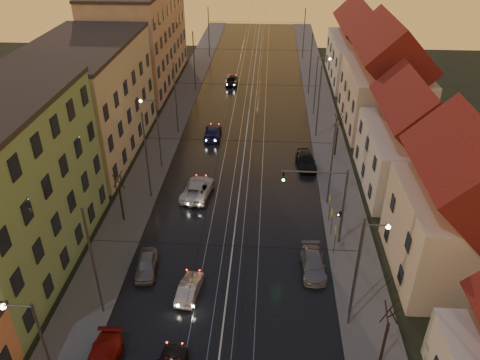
% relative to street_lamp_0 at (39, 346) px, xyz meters
% --- Properties ---
extents(road, '(16.00, 120.00, 0.04)m').
position_rel_street_lamp_0_xyz_m(road, '(9.10, 38.00, -4.87)').
color(road, black).
rests_on(road, ground).
extents(sidewalk_left, '(4.00, 120.00, 0.15)m').
position_rel_street_lamp_0_xyz_m(sidewalk_left, '(-0.90, 38.00, -4.81)').
color(sidewalk_left, '#4C4C4C').
rests_on(sidewalk_left, ground).
extents(sidewalk_right, '(4.00, 120.00, 0.15)m').
position_rel_street_lamp_0_xyz_m(sidewalk_right, '(19.10, 38.00, -4.81)').
color(sidewalk_right, '#4C4C4C').
rests_on(sidewalk_right, ground).
extents(tram_rail_0, '(0.06, 120.00, 0.03)m').
position_rel_street_lamp_0_xyz_m(tram_rail_0, '(6.90, 38.00, -4.83)').
color(tram_rail_0, gray).
rests_on(tram_rail_0, road).
extents(tram_rail_1, '(0.06, 120.00, 0.03)m').
position_rel_street_lamp_0_xyz_m(tram_rail_1, '(8.33, 38.00, -4.83)').
color(tram_rail_1, gray).
rests_on(tram_rail_1, road).
extents(tram_rail_2, '(0.06, 120.00, 0.03)m').
position_rel_street_lamp_0_xyz_m(tram_rail_2, '(9.87, 38.00, -4.83)').
color(tram_rail_2, gray).
rests_on(tram_rail_2, road).
extents(tram_rail_3, '(0.06, 120.00, 0.03)m').
position_rel_street_lamp_0_xyz_m(tram_rail_3, '(11.30, 38.00, -4.83)').
color(tram_rail_3, gray).
rests_on(tram_rail_3, road).
extents(apartment_left_2, '(10.00, 20.00, 12.00)m').
position_rel_street_lamp_0_xyz_m(apartment_left_2, '(-8.40, 32.00, 1.11)').
color(apartment_left_2, tan).
rests_on(apartment_left_2, ground).
extents(apartment_left_3, '(10.00, 24.00, 14.00)m').
position_rel_street_lamp_0_xyz_m(apartment_left_3, '(-8.40, 56.00, 2.11)').
color(apartment_left_3, '#9A7863').
rests_on(apartment_left_3, ground).
extents(house_right_1, '(8.67, 10.20, 10.80)m').
position_rel_street_lamp_0_xyz_m(house_right_1, '(26.10, 13.00, 0.56)').
color(house_right_1, beige).
rests_on(house_right_1, ground).
extents(house_right_2, '(9.18, 12.24, 9.20)m').
position_rel_street_lamp_0_xyz_m(house_right_2, '(26.10, 26.00, -0.24)').
color(house_right_2, silver).
rests_on(house_right_2, ground).
extents(house_right_3, '(9.18, 14.28, 11.50)m').
position_rel_street_lamp_0_xyz_m(house_right_3, '(26.10, 41.00, 0.92)').
color(house_right_3, beige).
rests_on(house_right_3, ground).
extents(house_right_4, '(9.18, 16.32, 10.00)m').
position_rel_street_lamp_0_xyz_m(house_right_4, '(26.10, 59.00, 0.16)').
color(house_right_4, silver).
rests_on(house_right_4, ground).
extents(catenary_pole_l_1, '(0.16, 0.16, 9.00)m').
position_rel_street_lamp_0_xyz_m(catenary_pole_l_1, '(0.50, 7.00, -0.39)').
color(catenary_pole_l_1, '#595B60').
rests_on(catenary_pole_l_1, ground).
extents(catenary_pole_r_1, '(0.16, 0.16, 9.00)m').
position_rel_street_lamp_0_xyz_m(catenary_pole_r_1, '(17.70, 7.00, -0.39)').
color(catenary_pole_r_1, '#595B60').
rests_on(catenary_pole_r_1, ground).
extents(catenary_pole_l_2, '(0.16, 0.16, 9.00)m').
position_rel_street_lamp_0_xyz_m(catenary_pole_l_2, '(0.50, 22.00, -0.39)').
color(catenary_pole_l_2, '#595B60').
rests_on(catenary_pole_l_2, ground).
extents(catenary_pole_r_2, '(0.16, 0.16, 9.00)m').
position_rel_street_lamp_0_xyz_m(catenary_pole_r_2, '(17.70, 22.00, -0.39)').
color(catenary_pole_r_2, '#595B60').
rests_on(catenary_pole_r_2, ground).
extents(catenary_pole_l_3, '(0.16, 0.16, 9.00)m').
position_rel_street_lamp_0_xyz_m(catenary_pole_l_3, '(0.50, 37.00, -0.39)').
color(catenary_pole_l_3, '#595B60').
rests_on(catenary_pole_l_3, ground).
extents(catenary_pole_r_3, '(0.16, 0.16, 9.00)m').
position_rel_street_lamp_0_xyz_m(catenary_pole_r_3, '(17.70, 37.00, -0.39)').
color(catenary_pole_r_3, '#595B60').
rests_on(catenary_pole_r_3, ground).
extents(catenary_pole_l_4, '(0.16, 0.16, 9.00)m').
position_rel_street_lamp_0_xyz_m(catenary_pole_l_4, '(0.50, 52.00, -0.39)').
color(catenary_pole_l_4, '#595B60').
rests_on(catenary_pole_l_4, ground).
extents(catenary_pole_r_4, '(0.16, 0.16, 9.00)m').
position_rel_street_lamp_0_xyz_m(catenary_pole_r_4, '(17.70, 52.00, -0.39)').
color(catenary_pole_r_4, '#595B60').
rests_on(catenary_pole_r_4, ground).
extents(catenary_pole_l_5, '(0.16, 0.16, 9.00)m').
position_rel_street_lamp_0_xyz_m(catenary_pole_l_5, '(0.50, 70.00, -0.39)').
color(catenary_pole_l_5, '#595B60').
rests_on(catenary_pole_l_5, ground).
extents(catenary_pole_r_5, '(0.16, 0.16, 9.00)m').
position_rel_street_lamp_0_xyz_m(catenary_pole_r_5, '(17.70, 70.00, -0.39)').
color(catenary_pole_r_5, '#595B60').
rests_on(catenary_pole_r_5, ground).
extents(street_lamp_0, '(1.75, 0.32, 8.00)m').
position_rel_street_lamp_0_xyz_m(street_lamp_0, '(0.00, 0.00, 0.00)').
color(street_lamp_0, '#595B60').
rests_on(street_lamp_0, ground).
extents(street_lamp_1, '(1.75, 0.32, 8.00)m').
position_rel_street_lamp_0_xyz_m(street_lamp_1, '(18.21, 8.00, 0.00)').
color(street_lamp_1, '#595B60').
rests_on(street_lamp_1, ground).
extents(street_lamp_2, '(1.75, 0.32, 8.00)m').
position_rel_street_lamp_0_xyz_m(street_lamp_2, '(0.00, 28.00, 0.00)').
color(street_lamp_2, '#595B60').
rests_on(street_lamp_2, ground).
extents(street_lamp_3, '(1.75, 0.32, 8.00)m').
position_rel_street_lamp_0_xyz_m(street_lamp_3, '(18.21, 44.00, 0.00)').
color(street_lamp_3, '#595B60').
rests_on(street_lamp_3, ground).
extents(traffic_light_mast, '(5.30, 0.32, 7.20)m').
position_rel_street_lamp_0_xyz_m(traffic_light_mast, '(17.10, 16.00, -0.29)').
color(traffic_light_mast, '#595B60').
rests_on(traffic_light_mast, ground).
extents(bare_tree_0, '(1.09, 1.09, 5.11)m').
position_rel_street_lamp_0_xyz_m(bare_tree_0, '(-1.09, 18.00, -2.40)').
color(bare_tree_0, black).
rests_on(bare_tree_0, ground).
extents(bare_tree_1, '(1.09, 1.09, 5.11)m').
position_rel_street_lamp_0_xyz_m(bare_tree_1, '(19.31, 4.00, -2.40)').
color(bare_tree_1, black).
rests_on(bare_tree_1, ground).
extents(bare_tree_2, '(1.09, 1.09, 5.11)m').
position_rel_street_lamp_0_xyz_m(bare_tree_2, '(19.51, 32.00, -2.40)').
color(bare_tree_2, black).
rests_on(bare_tree_2, ground).
extents(driving_car_1, '(1.74, 3.88, 1.24)m').
position_rel_street_lamp_0_xyz_m(driving_car_1, '(6.36, 9.14, -4.27)').
color(driving_car_1, '#AFB0B5').
rests_on(driving_car_1, ground).
extents(driving_car_2, '(3.15, 5.65, 1.49)m').
position_rel_street_lamp_0_xyz_m(driving_car_2, '(5.03, 22.71, -4.14)').
color(driving_car_2, silver).
rests_on(driving_car_2, ground).
extents(driving_car_3, '(2.06, 4.82, 1.39)m').
position_rel_street_lamp_0_xyz_m(driving_car_3, '(5.01, 36.00, -4.19)').
color(driving_car_3, '#1A1E4F').
rests_on(driving_car_3, ground).
extents(driving_car_4, '(2.04, 4.71, 1.58)m').
position_rel_street_lamp_0_xyz_m(driving_car_4, '(5.78, 55.54, -4.09)').
color(driving_car_4, black).
rests_on(driving_car_4, ground).
extents(parked_left_3, '(1.95, 3.97, 1.30)m').
position_rel_street_lamp_0_xyz_m(parked_left_3, '(2.57, 11.45, -4.23)').
color(parked_left_3, gray).
rests_on(parked_left_3, ground).
extents(parked_right_1, '(1.99, 4.51, 1.29)m').
position_rel_street_lamp_0_xyz_m(parked_right_1, '(15.65, 12.40, -4.24)').
color(parked_right_1, gray).
rests_on(parked_right_1, ground).
extents(parked_right_2, '(2.31, 4.80, 1.58)m').
position_rel_street_lamp_0_xyz_m(parked_right_2, '(16.03, 29.28, -4.10)').
color(parked_right_2, black).
rests_on(parked_right_2, ground).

